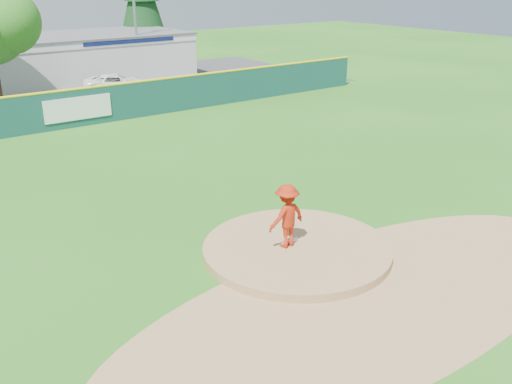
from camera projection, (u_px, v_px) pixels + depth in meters
ground at (297, 253)px, 16.70m from camera, size 120.00×120.00×0.00m
pitchers_mound at (297, 253)px, 16.70m from camera, size 5.50×5.50×0.50m
pitching_rubber at (290, 241)px, 16.83m from camera, size 0.60×0.15×0.04m
infield_dirt_arc at (373, 297)px, 14.46m from camera, size 15.40×15.40×0.01m
parking_lot at (26, 99)px, 36.90m from camera, size 44.00×16.00×0.02m
pitcher at (287, 216)px, 16.26m from camera, size 1.25×0.76×1.89m
van at (116, 83)px, 38.67m from camera, size 4.78×3.44×1.21m
pool_building_grp at (85, 56)px, 43.38m from camera, size 15.20×8.20×3.31m
outfield_fence at (74, 107)px, 29.78m from camera, size 40.00×0.14×2.07m
light_pole_right at (134, 3)px, 41.40m from camera, size 1.75×0.25×10.00m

